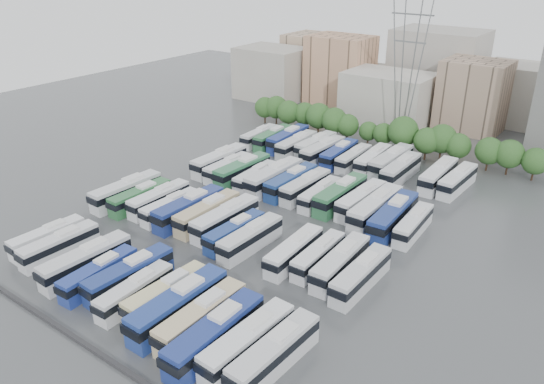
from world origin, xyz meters
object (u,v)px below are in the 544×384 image
Objects in this scene: bus_r3_s0 at (259,136)px; bus_r2_s4 at (256,177)px; bus_r1_s8 at (250,238)px; bus_r0_s1 at (48,238)px; bus_r3_s12 at (438,175)px; bus_r0_s8 at (167,294)px; bus_r1_s5 at (208,213)px; bus_r2_s8 at (320,194)px; bus_r0_s5 at (99,274)px; bus_r1_s11 at (318,255)px; bus_r2_s9 at (340,194)px; bus_r3_s4 at (316,145)px; bus_r3_s8 at (373,160)px; bus_r2_s10 at (361,200)px; bus_r2_s13 at (413,225)px; bus_r1_s7 at (235,232)px; bus_r3_s3 at (296,145)px; bus_r2_s1 at (219,161)px; bus_r2_s3 at (242,170)px; bus_r0_s6 at (129,275)px; bus_r1_s4 at (189,208)px; bus_r1_s3 at (171,207)px; bus_r2_s6 at (291,182)px; bus_r3_s6 at (339,154)px; bus_r0_s12 at (248,342)px; bus_r0_s7 at (135,291)px; bus_r1_s12 at (340,263)px; bus_r0_s11 at (215,334)px; bus_r3_s1 at (273,137)px; bus_r1_s10 at (294,251)px; bus_r3_s5 at (323,151)px; bus_r1_s1 at (140,197)px; bus_r1_s13 at (361,275)px; bus_r0_s4 at (86,261)px; bus_r0_s10 at (202,317)px; bus_r1_s0 at (126,191)px; bus_r1_s6 at (225,219)px; bus_r0_s13 at (274,353)px; bus_r2_s7 at (305,186)px; bus_r3_s9 at (391,161)px; bus_r3_s2 at (288,139)px; electricity_pylon at (408,54)px.

bus_r2_s4 is at bearing -56.16° from bus_r3_s0.
bus_r1_s8 is 1.08× the size of bus_r3_s0.
bus_r0_s1 is 0.85× the size of bus_r3_s12.
bus_r3_s0 is at bearing 119.39° from bus_r0_s8.
bus_r2_s8 is at bearing 58.65° from bus_r1_s5.
bus_r0_s5 is 1.03× the size of bus_r1_s11.
bus_r3_s4 is at bearing 132.26° from bus_r2_s9.
bus_r3_s8 reaches higher than bus_r1_s8.
bus_r2_s10 is 1.13× the size of bus_r3_s0.
bus_r2_s13 is (9.92, -2.59, -0.19)m from bus_r2_s10.
bus_r3_s3 is at bearing 112.67° from bus_r1_s7.
bus_r0_s8 is 42.37m from bus_r2_s1.
bus_r2_s4 is at bearing 113.79° from bus_r0_s8.
bus_r0_s1 is 0.84× the size of bus_r2_s3.
bus_r0_s6 is 18.71m from bus_r1_s4.
bus_r2_s6 is at bearing 64.29° from bus_r1_s3.
bus_r0_s5 is at bearing -96.19° from bus_r3_s6.
bus_r0_s12 is 0.97× the size of bus_r2_s1.
bus_r0_s7 is at bearing -1.10° from bus_r0_s5.
bus_r1_s12 is at bearing -0.75° from bus_r1_s5.
bus_r0_s6 is 1.01× the size of bus_r1_s12.
bus_r0_s11 reaches higher than bus_r3_s1.
bus_r1_s4 reaches higher than bus_r3_s3.
bus_r1_s10 is 38.77m from bus_r3_s5.
bus_r1_s1 is at bearing 179.13° from bus_r1_s10.
bus_r0_s12 is at bearing -50.70° from bus_r1_s8.
bus_r1_s3 is 0.92× the size of bus_r1_s13.
bus_r0_s4 is at bearing -74.47° from bus_r2_s1.
bus_r2_s13 is (9.99, 34.45, -0.21)m from bus_r0_s10.
bus_r3_s12 reaches higher than bus_r0_s7.
bus_r1_s0 is at bearing 152.66° from bus_r0_s11.
bus_r0_s11 is 26.24m from bus_r1_s6.
bus_r0_s11 is at bearing -76.12° from bus_r3_s6.
bus_r3_s1 is 0.98× the size of bus_r3_s6.
bus_r2_s3 reaches higher than bus_r3_s4.
bus_r1_s0 reaches higher than bus_r0_s13.
bus_r0_s8 reaches higher than bus_r1_s3.
bus_r2_s3 is 1.08× the size of bus_r2_s7.
bus_r3_s9 is at bearing 66.54° from bus_r0_s1.
bus_r3_s1 reaches higher than bus_r1_s8.
bus_r3_s2 reaches higher than bus_r1_s6.
bus_r1_s11 is 19.03m from bus_r2_s9.
bus_r2_s3 is at bearing 64.20° from bus_r1_s0.
bus_r3_s9 is (26.44, 18.70, 0.08)m from bus_r2_s1.
bus_r2_s1 is at bearing -118.17° from electricity_pylon.
bus_r0_s10 is (29.85, -0.39, 0.25)m from bus_r0_s1.
bus_r2_s7 is 0.89× the size of bus_r3_s9.
bus_r2_s9 is at bearing 36.01° from bus_r1_s0.
bus_r0_s1 is 1.00× the size of bus_r1_s3.
bus_r2_s1 reaches higher than bus_r0_s1.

